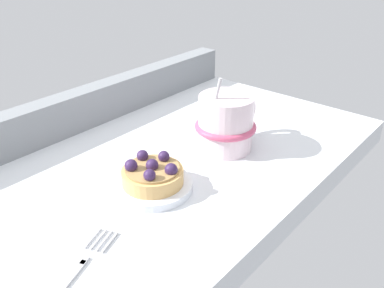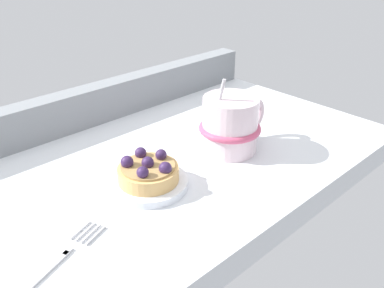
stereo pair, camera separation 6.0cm
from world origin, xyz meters
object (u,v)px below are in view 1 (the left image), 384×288
at_px(dessert_plate, 153,186).
at_px(coffee_mug, 227,123).
at_px(dessert_fork, 71,277).
at_px(raspberry_tart, 152,174).

distance_m(dessert_plate, coffee_mug, 0.17).
xyz_separation_m(coffee_mug, dessert_fork, (-0.33, -0.05, -0.04)).
xyz_separation_m(dessert_plate, dessert_fork, (-0.17, -0.05, -0.00)).
distance_m(dessert_plate, raspberry_tart, 0.02).
distance_m(raspberry_tart, coffee_mug, 0.16).
xyz_separation_m(dessert_plate, raspberry_tart, (-0.00, 0.00, 0.02)).
bearing_deg(dessert_plate, coffee_mug, -1.46).
height_order(raspberry_tart, coffee_mug, coffee_mug).
height_order(raspberry_tart, dessert_fork, raspberry_tart).
xyz_separation_m(dessert_plate, coffee_mug, (0.16, -0.00, 0.04)).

